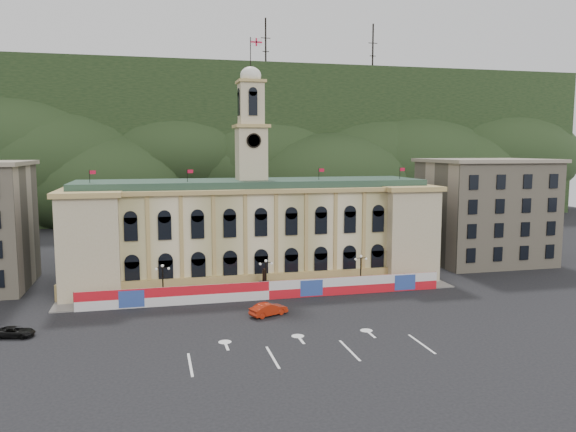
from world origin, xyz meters
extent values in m
plane|color=black|center=(0.00, 0.00, 0.00)|extent=(260.00, 260.00, 0.00)
cube|color=black|center=(0.00, 130.00, 22.00)|extent=(230.00, 70.00, 44.00)
cube|color=#595651|center=(35.00, 110.00, 30.00)|extent=(22.00, 8.00, 14.00)
cube|color=#595651|center=(-48.00, 108.00, 26.00)|extent=(16.00, 7.00, 10.00)
cylinder|color=black|center=(20.00, 115.00, 50.00)|extent=(0.50, 0.50, 20.00)
cylinder|color=black|center=(55.00, 115.00, 50.00)|extent=(0.50, 0.50, 20.00)
cube|color=beige|center=(0.00, 28.00, 7.00)|extent=(55.00, 15.00, 14.00)
cube|color=tan|center=(0.00, 20.20, 1.20)|extent=(56.00, 0.80, 2.40)
cube|color=tan|center=(0.00, 28.00, 14.30)|extent=(56.20, 16.20, 0.60)
cube|color=#294536|center=(0.00, 28.00, 15.00)|extent=(53.00, 13.00, 1.20)
cube|color=beige|center=(-23.50, 27.00, 7.00)|extent=(8.00, 17.00, 14.00)
cube|color=beige|center=(23.50, 27.00, 7.00)|extent=(8.00, 17.00, 14.00)
cube|color=beige|center=(0.00, 28.00, 19.60)|extent=(4.40, 4.40, 8.00)
cube|color=tan|center=(0.00, 28.00, 23.80)|extent=(5.20, 5.20, 0.50)
cube|color=beige|center=(0.00, 28.00, 27.10)|extent=(3.60, 3.60, 6.50)
cube|color=tan|center=(0.00, 28.00, 30.50)|extent=(4.20, 4.20, 0.40)
cylinder|color=black|center=(0.00, 25.70, 21.60)|extent=(2.20, 0.20, 2.20)
ellipsoid|color=silver|center=(0.00, 28.00, 31.40)|extent=(3.20, 3.20, 2.72)
cylinder|color=black|center=(0.00, 28.00, 34.60)|extent=(0.12, 0.12, 5.00)
cube|color=white|center=(0.90, 28.00, 36.40)|extent=(1.80, 0.04, 1.20)
cube|color=red|center=(0.90, 27.97, 36.40)|extent=(1.80, 0.02, 0.22)
cube|color=red|center=(0.90, 27.97, 36.40)|extent=(0.22, 0.02, 1.20)
cube|color=tan|center=(43.00, 31.00, 9.00)|extent=(20.00, 16.00, 18.00)
cube|color=gray|center=(43.00, 31.00, 18.30)|extent=(21.00, 17.00, 0.60)
cube|color=red|center=(0.00, 15.00, 1.25)|extent=(50.00, 0.25, 2.50)
cube|color=#2E499A|center=(-18.00, 14.86, 1.25)|extent=(3.20, 0.05, 2.20)
cube|color=#2E499A|center=(6.00, 14.86, 1.25)|extent=(3.20, 0.05, 2.20)
cube|color=#2E499A|center=(20.00, 14.86, 1.25)|extent=(3.20, 0.05, 2.20)
cube|color=slate|center=(0.00, 17.75, 0.08)|extent=(56.00, 5.50, 0.16)
cube|color=#595651|center=(0.00, 18.00, 0.90)|extent=(1.40, 1.40, 1.80)
cylinder|color=black|center=(0.00, 18.00, 2.60)|extent=(0.60, 0.60, 1.60)
sphere|color=black|center=(0.00, 18.00, 3.50)|extent=(0.44, 0.44, 0.44)
cylinder|color=black|center=(-14.00, 17.00, 0.15)|extent=(0.44, 0.44, 0.30)
cylinder|color=black|center=(-14.00, 17.00, 2.40)|extent=(0.18, 0.18, 4.80)
cube|color=black|center=(-14.00, 17.00, 4.70)|extent=(1.60, 0.08, 0.08)
sphere|color=silver|center=(-14.80, 17.00, 4.55)|extent=(0.36, 0.36, 0.36)
sphere|color=silver|center=(-13.20, 17.00, 4.55)|extent=(0.36, 0.36, 0.36)
sphere|color=silver|center=(-14.00, 17.00, 4.95)|extent=(0.40, 0.40, 0.40)
cylinder|color=black|center=(0.00, 17.00, 0.15)|extent=(0.44, 0.44, 0.30)
cylinder|color=black|center=(0.00, 17.00, 2.40)|extent=(0.18, 0.18, 4.80)
cube|color=black|center=(0.00, 17.00, 4.70)|extent=(1.60, 0.08, 0.08)
sphere|color=silver|center=(-0.80, 17.00, 4.55)|extent=(0.36, 0.36, 0.36)
sphere|color=silver|center=(0.80, 17.00, 4.55)|extent=(0.36, 0.36, 0.36)
sphere|color=silver|center=(0.00, 17.00, 4.95)|extent=(0.40, 0.40, 0.40)
cylinder|color=black|center=(14.00, 17.00, 0.15)|extent=(0.44, 0.44, 0.30)
cylinder|color=black|center=(14.00, 17.00, 2.40)|extent=(0.18, 0.18, 4.80)
cube|color=black|center=(14.00, 17.00, 4.70)|extent=(1.60, 0.08, 0.08)
sphere|color=silver|center=(13.20, 17.00, 4.55)|extent=(0.36, 0.36, 0.36)
sphere|color=silver|center=(14.80, 17.00, 4.55)|extent=(0.36, 0.36, 0.36)
sphere|color=silver|center=(14.00, 17.00, 4.95)|extent=(0.40, 0.40, 0.40)
imported|color=#AF220C|center=(-1.55, 7.70, 0.79)|extent=(5.13, 6.02, 1.59)
imported|color=black|center=(-30.00, 6.44, 0.58)|extent=(3.77, 5.05, 1.17)
camera|label=1|loc=(-15.08, -57.89, 20.34)|focal=35.00mm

